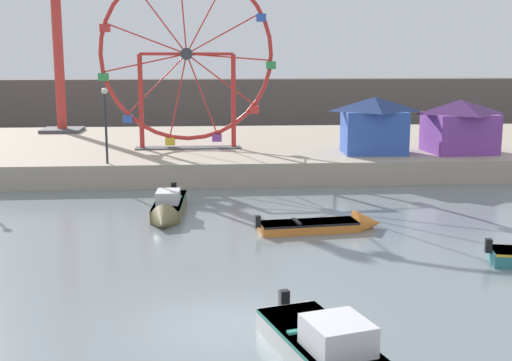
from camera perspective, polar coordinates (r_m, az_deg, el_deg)
ground_plane at (r=16.88m, az=-3.03°, el=-12.44°), size 240.00×240.00×0.00m
quay_promenade at (r=42.80m, az=-3.94°, el=2.57°), size 110.00×18.59×1.22m
distant_town_skyline at (r=65.31m, az=-4.14°, el=6.76°), size 140.00×3.00×4.40m
motorboat_olive_wood at (r=27.95m, az=-7.59°, el=-2.40°), size 1.39×5.69×1.35m
motorboat_orange_hull at (r=25.77m, az=6.42°, el=-3.80°), size 5.04×1.69×1.08m
ferris_wheel_red_frame at (r=39.15m, az=-5.97°, el=10.44°), size 10.23×1.20×10.51m
drop_tower_red_tower at (r=49.76m, az=-16.70°, el=12.24°), size 2.80×2.80×14.90m
carnival_booth_blue_tent at (r=37.73m, az=10.10°, el=4.79°), size 3.87×3.17×3.16m
carnival_booth_purple_stall at (r=39.20m, az=17.08°, el=4.57°), size 4.03×3.75×2.99m
promenade_lamp_near at (r=34.31m, az=-12.80°, el=5.57°), size 0.32×0.32×3.82m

